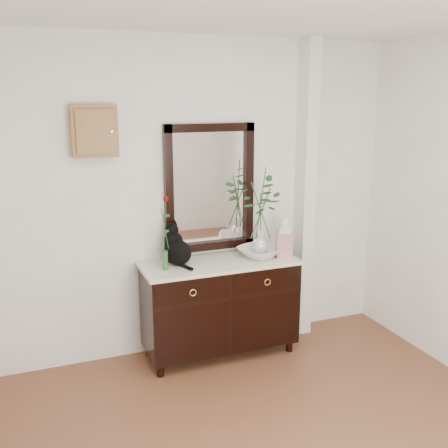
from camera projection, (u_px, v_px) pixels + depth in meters
name	position (u px, v px, depth m)	size (l,w,h in m)	color
wall_back	(198.00, 199.00, 4.50)	(3.60, 0.04, 2.70)	white
pilaster	(305.00, 193.00, 4.78)	(0.12, 0.20, 2.70)	white
sideboard	(220.00, 303.00, 4.52)	(1.33, 0.52, 0.82)	black
wall_mirror	(210.00, 188.00, 4.50)	(0.80, 0.06, 1.10)	black
key_cabinet	(94.00, 131.00, 4.02)	(0.35, 0.10, 0.40)	brown
cat	(177.00, 244.00, 4.33)	(0.24, 0.30, 0.35)	black
lotus_bowl	(260.00, 252.00, 4.55)	(0.36, 0.36, 0.09)	white
vase_branches	(261.00, 211.00, 4.46)	(0.37, 0.37, 0.78)	silver
bud_vase_rose	(164.00, 233.00, 4.15)	(0.07, 0.07, 0.62)	#306A2B
ginger_jar	(284.00, 237.00, 4.52)	(0.13, 0.13, 0.36)	white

